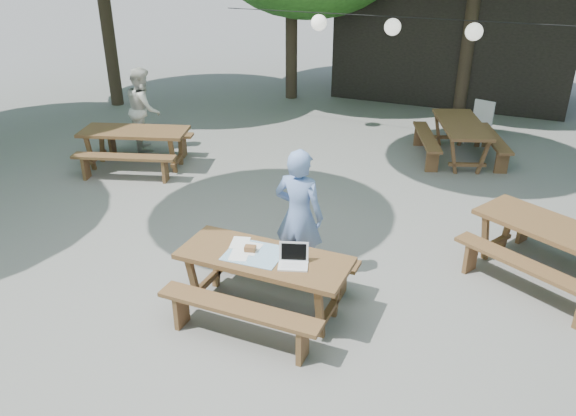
% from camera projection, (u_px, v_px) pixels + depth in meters
% --- Properties ---
extents(ground, '(80.00, 80.00, 0.00)m').
position_uv_depth(ground, '(283.00, 277.00, 7.42)').
color(ground, '#63635E').
rests_on(ground, ground).
extents(pavilion, '(6.00, 3.00, 2.80)m').
position_uv_depth(pavilion, '(455.00, 44.00, 15.30)').
color(pavilion, black).
rests_on(pavilion, ground).
extents(main_picnic_table, '(2.00, 1.58, 0.75)m').
position_uv_depth(main_picnic_table, '(264.00, 282.00, 6.61)').
color(main_picnic_table, brown).
rests_on(main_picnic_table, ground).
extents(picnic_table_nw, '(2.30, 2.09, 0.75)m').
position_uv_depth(picnic_table_nw, '(136.00, 148.00, 10.79)').
color(picnic_table_nw, brown).
rests_on(picnic_table_nw, ground).
extents(picnic_table_ne, '(2.42, 2.29, 0.75)m').
position_uv_depth(picnic_table_ne, '(552.00, 252.00, 7.23)').
color(picnic_table_ne, brown).
rests_on(picnic_table_ne, ground).
extents(picnic_table_far_e, '(2.14, 2.33, 0.75)m').
position_uv_depth(picnic_table_far_e, '(459.00, 140.00, 11.21)').
color(picnic_table_far_e, brown).
rests_on(picnic_table_far_e, ground).
extents(woman, '(0.65, 0.43, 1.78)m').
position_uv_depth(woman, '(299.00, 216.00, 7.06)').
color(woman, '#7392D2').
rests_on(woman, ground).
extents(second_person, '(1.01, 1.05, 1.70)m').
position_uv_depth(second_person, '(144.00, 109.00, 11.57)').
color(second_person, silver).
rests_on(second_person, ground).
extents(plastic_chair, '(0.55, 0.55, 0.90)m').
position_uv_depth(plastic_chair, '(478.00, 131.00, 12.13)').
color(plastic_chair, silver).
rests_on(plastic_chair, ground).
extents(laptop, '(0.40, 0.35, 0.24)m').
position_uv_depth(laptop, '(293.00, 259.00, 6.27)').
color(laptop, white).
rests_on(laptop, main_picnic_table).
extents(tabletop_clutter, '(0.74, 0.60, 0.08)m').
position_uv_depth(tabletop_clutter, '(253.00, 252.00, 6.51)').
color(tabletop_clutter, teal).
rests_on(tabletop_clutter, main_picnic_table).
extents(paper_lanterns, '(9.00, 0.34, 0.38)m').
position_uv_depth(paper_lanterns, '(393.00, 27.00, 11.39)').
color(paper_lanterns, black).
rests_on(paper_lanterns, ground).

